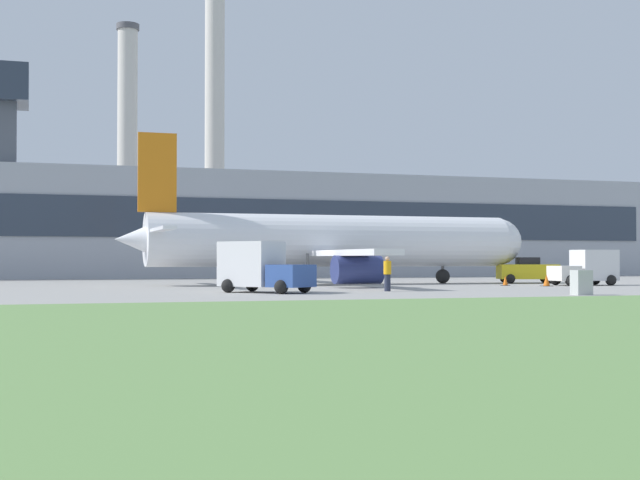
% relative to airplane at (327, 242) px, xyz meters
% --- Properties ---
extents(ground_plane, '(400.00, 400.00, 0.00)m').
position_rel_airplane_xyz_m(ground_plane, '(-1.13, -5.07, -2.85)').
color(ground_plane, '#999691').
extents(terminal_building, '(86.19, 11.87, 18.87)m').
position_rel_airplane_xyz_m(terminal_building, '(-1.94, 27.27, 2.28)').
color(terminal_building, '#9EA3AD').
rests_on(terminal_building, ground_plane).
extents(smokestack_left, '(2.98, 2.98, 32.58)m').
position_rel_airplane_xyz_m(smokestack_left, '(-7.19, 61.33, 13.56)').
color(smokestack_left, beige).
rests_on(smokestack_left, ground_plane).
extents(smokestack_right, '(3.11, 3.11, 43.38)m').
position_rel_airplane_xyz_m(smokestack_right, '(4.88, 63.88, 18.96)').
color(smokestack_right, beige).
rests_on(smokestack_right, ground_plane).
extents(airplane, '(28.63, 26.04, 9.73)m').
position_rel_airplane_xyz_m(airplane, '(0.00, 0.00, 0.00)').
color(airplane, white).
rests_on(airplane, ground_plane).
extents(pushback_tug, '(4.52, 3.29, 1.84)m').
position_rel_airplane_xyz_m(pushback_tug, '(14.53, -1.34, -2.02)').
color(pushback_tug, yellow).
rests_on(pushback_tug, ground_plane).
extents(baggage_truck, '(4.27, 2.67, 2.31)m').
position_rel_airplane_xyz_m(baggage_truck, '(15.40, -7.20, -1.74)').
color(baggage_truck, white).
rests_on(baggage_truck, ground_plane).
extents(fuel_truck, '(4.56, 5.02, 2.59)m').
position_rel_airplane_xyz_m(fuel_truck, '(-7.92, -13.02, -1.60)').
color(fuel_truck, '#2D4C93').
rests_on(fuel_truck, ground_plane).
extents(ground_crew_person, '(0.52, 0.52, 1.85)m').
position_rel_airplane_xyz_m(ground_crew_person, '(-1.06, -13.22, -1.91)').
color(ground_crew_person, '#23283D').
rests_on(ground_crew_person, ground_plane).
extents(traffic_cone_near_nose, '(0.47, 0.47, 0.66)m').
position_rel_airplane_xyz_m(traffic_cone_near_nose, '(10.07, -6.01, -2.55)').
color(traffic_cone_near_nose, black).
rests_on(traffic_cone_near_nose, ground_plane).
extents(traffic_cone_wingtip, '(0.60, 0.60, 0.74)m').
position_rel_airplane_xyz_m(traffic_cone_wingtip, '(11.87, -7.99, -2.51)').
color(traffic_cone_wingtip, black).
rests_on(traffic_cone_wingtip, ground_plane).
extents(utility_cabinet, '(0.82, 0.69, 1.18)m').
position_rel_airplane_xyz_m(utility_cabinet, '(5.73, -20.71, -2.27)').
color(utility_cabinet, '#B2B7B2').
rests_on(utility_cabinet, ground_plane).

